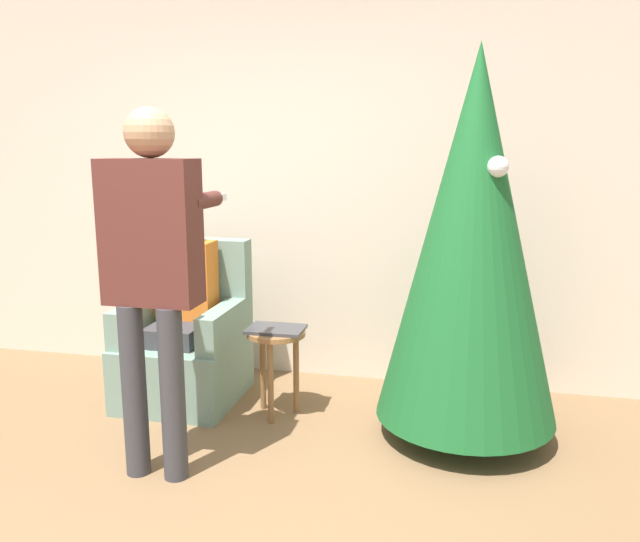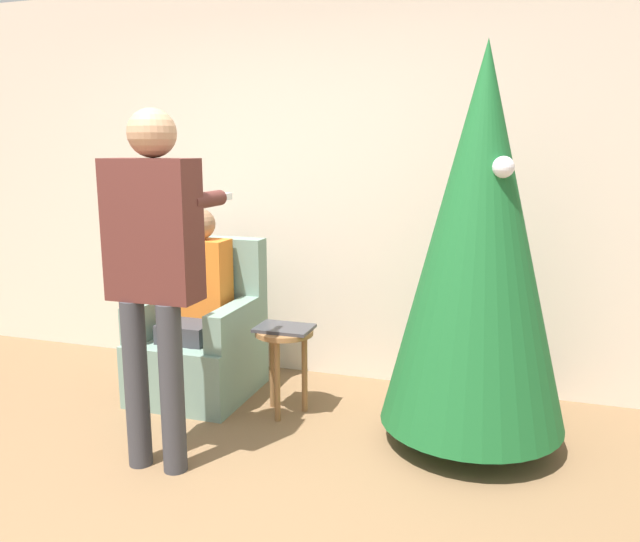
{
  "view_description": "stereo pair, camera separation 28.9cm",
  "coord_description": "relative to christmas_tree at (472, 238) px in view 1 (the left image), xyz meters",
  "views": [
    {
      "loc": [
        1.12,
        -1.97,
        1.61
      ],
      "look_at": [
        0.44,
        1.03,
        1.0
      ],
      "focal_mm": 35.0,
      "sensor_mm": 36.0,
      "label": 1
    },
    {
      "loc": [
        1.4,
        -1.89,
        1.61
      ],
      "look_at": [
        0.44,
        1.03,
        1.0
      ],
      "focal_mm": 35.0,
      "sensor_mm": 36.0,
      "label": 2
    }
  ],
  "objects": [
    {
      "name": "wall_back",
      "position": [
        -1.19,
        0.8,
        0.22
      ],
      "size": [
        8.0,
        0.06,
        2.7
      ],
      "color": "beige",
      "rests_on": "ground_plane"
    },
    {
      "name": "christmas_tree",
      "position": [
        0.0,
        0.0,
        0.0
      ],
      "size": [
        0.99,
        0.99,
        2.14
      ],
      "color": "brown",
      "rests_on": "ground_plane"
    },
    {
      "name": "armchair",
      "position": [
        -1.77,
        0.2,
        -0.79
      ],
      "size": [
        0.7,
        0.73,
        1.01
      ],
      "color": "gray",
      "rests_on": "ground_plane"
    },
    {
      "name": "person_seated",
      "position": [
        -1.77,
        0.16,
        -0.47
      ],
      "size": [
        0.36,
        0.46,
        1.22
      ],
      "color": "#38383D",
      "rests_on": "ground_plane"
    },
    {
      "name": "person_standing",
      "position": [
        -1.49,
        -0.72,
        -0.04
      ],
      "size": [
        0.47,
        0.57,
        1.79
      ],
      "color": "#38383D",
      "rests_on": "ground_plane"
    },
    {
      "name": "side_stool",
      "position": [
        -1.11,
        0.04,
        -0.71
      ],
      "size": [
        0.35,
        0.35,
        0.53
      ],
      "color": "olive",
      "rests_on": "ground_plane"
    },
    {
      "name": "laptop",
      "position": [
        -1.11,
        0.04,
        -0.59
      ],
      "size": [
        0.33,
        0.24,
        0.02
      ],
      "color": "#38383D",
      "rests_on": "side_stool"
    }
  ]
}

